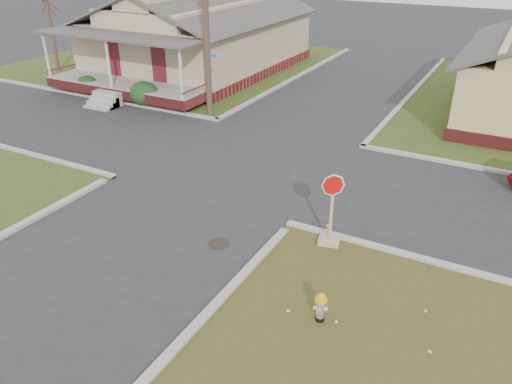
% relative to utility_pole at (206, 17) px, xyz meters
% --- Properties ---
extents(ground, '(120.00, 120.00, 0.00)m').
position_rel_utility_pole_xyz_m(ground, '(4.20, -8.90, -4.66)').
color(ground, '#292A2C').
rests_on(ground, ground).
extents(verge_far_left, '(19.00, 19.00, 0.05)m').
position_rel_utility_pole_xyz_m(verge_far_left, '(-8.80, 9.10, -4.64)').
color(verge_far_left, '#2D4719').
rests_on(verge_far_left, ground).
extents(curbs, '(80.00, 40.00, 0.12)m').
position_rel_utility_pole_xyz_m(curbs, '(4.20, -3.90, -4.66)').
color(curbs, '#A8A198').
rests_on(curbs, ground).
extents(manhole, '(0.64, 0.64, 0.01)m').
position_rel_utility_pole_xyz_m(manhole, '(6.40, -9.40, -4.66)').
color(manhole, black).
rests_on(manhole, ground).
extents(corner_house, '(10.10, 15.50, 5.30)m').
position_rel_utility_pole_xyz_m(corner_house, '(-5.80, 7.78, -2.38)').
color(corner_house, maroon).
rests_on(corner_house, ground).
extents(utility_pole, '(1.80, 0.28, 9.00)m').
position_rel_utility_pole_xyz_m(utility_pole, '(0.00, 0.00, 0.00)').
color(utility_pole, '#3B2A22').
rests_on(utility_pole, ground).
extents(tree_far_left, '(0.22, 0.22, 4.90)m').
position_rel_utility_pole_xyz_m(tree_far_left, '(-13.80, 3.10, -2.16)').
color(tree_far_left, '#3B2A22').
rests_on(tree_far_left, verge_far_left).
extents(fire_hydrant, '(0.29, 0.29, 0.77)m').
position_rel_utility_pole_xyz_m(fire_hydrant, '(10.17, -11.06, -4.19)').
color(fire_hydrant, black).
rests_on(fire_hydrant, ground).
extents(stop_sign, '(0.61, 0.60, 2.17)m').
position_rel_utility_pole_xyz_m(stop_sign, '(9.19, -7.88, -4.14)').
color(stop_sign, tan).
rests_on(stop_sign, ground).
extents(hedge_left, '(1.37, 1.13, 1.05)m').
position_rel_utility_pole_xyz_m(hedge_left, '(-8.01, -0.02, -4.09)').
color(hedge_left, '#193D16').
rests_on(hedge_left, verge_far_left).
extents(hedge_right, '(1.54, 1.26, 1.18)m').
position_rel_utility_pole_xyz_m(hedge_right, '(-3.97, -0.06, -4.02)').
color(hedge_right, '#193D16').
rests_on(hedge_right, verge_far_left).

